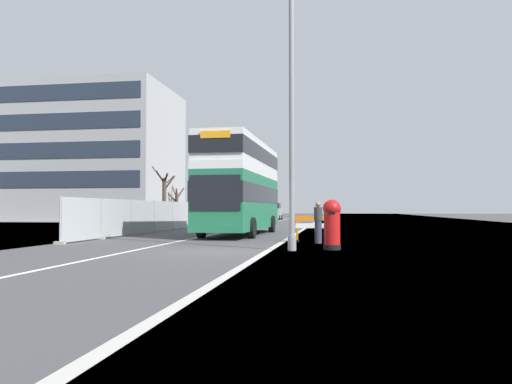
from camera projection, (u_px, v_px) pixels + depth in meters
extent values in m
cube|color=#424244|center=(220.00, 253.00, 16.35)|extent=(140.00, 280.00, 0.10)
cube|color=#B2AFA8|center=(266.00, 252.00, 16.11)|extent=(0.24, 196.00, 0.01)
cube|color=silver|center=(135.00, 250.00, 16.83)|extent=(0.16, 168.00, 0.01)
cube|color=#1E6B47|center=(241.00, 202.00, 27.21)|extent=(2.73, 10.90, 2.85)
cube|color=silver|center=(241.00, 173.00, 27.27)|extent=(2.73, 10.90, 0.40)
cube|color=silver|center=(241.00, 156.00, 27.30)|extent=(2.71, 10.79, 1.44)
cube|color=black|center=(241.00, 194.00, 27.23)|extent=(2.76, 11.00, 0.91)
cube|color=black|center=(241.00, 156.00, 27.30)|extent=(2.75, 10.95, 0.79)
cube|color=black|center=(215.00, 193.00, 21.88)|extent=(2.30, 0.11, 1.57)
cube|color=orange|center=(215.00, 134.00, 21.96)|extent=(1.38, 0.09, 0.32)
cube|color=#1E6B47|center=(241.00, 225.00, 27.17)|extent=(2.76, 11.00, 0.36)
cylinder|color=black|center=(201.00, 228.00, 24.09)|extent=(0.32, 1.01, 1.00)
cylinder|color=black|center=(252.00, 228.00, 23.64)|extent=(0.32, 1.01, 1.00)
cylinder|color=black|center=(231.00, 224.00, 30.33)|extent=(0.32, 1.01, 1.00)
cylinder|color=black|center=(272.00, 224.00, 29.87)|extent=(0.32, 1.01, 1.00)
cylinder|color=gray|center=(292.00, 117.00, 16.84)|extent=(0.18, 0.18, 9.05)
cylinder|color=gray|center=(292.00, 243.00, 16.70)|extent=(0.29, 0.29, 0.50)
cylinder|color=black|center=(332.00, 247.00, 17.11)|extent=(0.60, 0.60, 0.18)
cylinder|color=#B71414|center=(332.00, 226.00, 17.13)|extent=(0.56, 0.56, 1.24)
sphere|color=#B71414|center=(332.00, 208.00, 17.15)|extent=(0.62, 0.62, 0.62)
cube|color=black|center=(332.00, 213.00, 16.86)|extent=(0.22, 0.03, 0.07)
cube|color=orange|center=(313.00, 218.00, 21.30)|extent=(1.53, 0.40, 0.20)
cube|color=white|center=(313.00, 226.00, 21.29)|extent=(1.53, 0.40, 0.20)
cube|color=orange|center=(297.00, 230.00, 21.25)|extent=(0.08, 0.08, 1.01)
cube|color=black|center=(297.00, 241.00, 21.23)|extent=(0.23, 0.46, 0.08)
cube|color=orange|center=(329.00, 230.00, 21.32)|extent=(0.08, 0.08, 1.01)
cube|color=black|center=(329.00, 241.00, 21.30)|extent=(0.23, 0.46, 0.08)
cube|color=#A8AAAD|center=(82.00, 219.00, 21.33)|extent=(0.04, 3.26, 1.84)
cube|color=#A8AAAD|center=(117.00, 218.00, 24.68)|extent=(0.04, 3.26, 1.84)
cube|color=#A8AAAD|center=(143.00, 217.00, 28.04)|extent=(0.04, 3.26, 1.84)
cube|color=#A8AAAD|center=(164.00, 216.00, 31.39)|extent=(0.04, 3.26, 1.84)
cube|color=#A8AAAD|center=(180.00, 215.00, 34.74)|extent=(0.04, 3.26, 1.84)
cube|color=#A8AAAD|center=(194.00, 215.00, 38.10)|extent=(0.04, 3.26, 1.84)
cube|color=#A8AAAD|center=(206.00, 214.00, 41.45)|extent=(0.04, 3.26, 1.84)
cube|color=#A8AAAD|center=(215.00, 214.00, 44.81)|extent=(0.04, 3.26, 1.84)
cylinder|color=#939699|center=(60.00, 220.00, 19.65)|extent=(0.06, 0.06, 1.94)
cube|color=gray|center=(60.00, 243.00, 19.62)|extent=(0.44, 0.20, 0.12)
cylinder|color=#939699|center=(100.00, 218.00, 23.01)|extent=(0.06, 0.06, 1.94)
cube|color=gray|center=(100.00, 238.00, 22.97)|extent=(0.44, 0.20, 0.12)
cylinder|color=#939699|center=(131.00, 217.00, 26.36)|extent=(0.06, 0.06, 1.94)
cube|color=gray|center=(130.00, 234.00, 26.33)|extent=(0.44, 0.20, 0.12)
cylinder|color=#939699|center=(154.00, 216.00, 29.71)|extent=(0.06, 0.06, 1.94)
cube|color=gray|center=(154.00, 231.00, 29.68)|extent=(0.44, 0.20, 0.12)
cylinder|color=#939699|center=(172.00, 215.00, 33.07)|extent=(0.06, 0.06, 1.94)
cube|color=gray|center=(172.00, 229.00, 33.04)|extent=(0.44, 0.20, 0.12)
cylinder|color=#939699|center=(187.00, 215.00, 36.42)|extent=(0.06, 0.06, 1.94)
cube|color=gray|center=(187.00, 227.00, 36.39)|extent=(0.44, 0.20, 0.12)
cylinder|color=#939699|center=(200.00, 214.00, 39.77)|extent=(0.06, 0.06, 1.94)
cube|color=gray|center=(200.00, 226.00, 39.74)|extent=(0.44, 0.20, 0.12)
cylinder|color=#939699|center=(211.00, 214.00, 43.13)|extent=(0.06, 0.06, 1.94)
cube|color=gray|center=(211.00, 224.00, 43.10)|extent=(0.44, 0.20, 0.12)
cylinder|color=#939699|center=(220.00, 214.00, 46.48)|extent=(0.06, 0.06, 1.94)
cube|color=gray|center=(220.00, 223.00, 46.45)|extent=(0.44, 0.20, 0.12)
cube|color=navy|center=(251.00, 215.00, 46.55)|extent=(1.86, 4.23, 1.31)
cube|color=black|center=(251.00, 204.00, 46.58)|extent=(1.71, 2.33, 0.67)
cylinder|color=black|center=(263.00, 220.00, 47.67)|extent=(0.20, 0.60, 0.60)
cylinder|color=black|center=(244.00, 220.00, 47.97)|extent=(0.20, 0.60, 0.60)
cylinder|color=black|center=(259.00, 221.00, 45.09)|extent=(0.20, 0.60, 0.60)
cylinder|color=black|center=(239.00, 221.00, 45.39)|extent=(0.20, 0.60, 0.60)
cube|color=slate|center=(260.00, 214.00, 55.35)|extent=(1.78, 4.55, 1.36)
cube|color=black|center=(260.00, 204.00, 55.39)|extent=(1.64, 2.50, 0.74)
cylinder|color=black|center=(269.00, 219.00, 56.58)|extent=(0.20, 0.60, 0.60)
cylinder|color=black|center=(254.00, 219.00, 56.87)|extent=(0.20, 0.60, 0.60)
cylinder|color=black|center=(266.00, 219.00, 53.80)|extent=(0.20, 0.60, 0.60)
cylinder|color=black|center=(250.00, 219.00, 54.09)|extent=(0.20, 0.60, 0.60)
cube|color=gray|center=(273.00, 213.00, 64.05)|extent=(1.81, 3.92, 1.30)
cube|color=black|center=(273.00, 206.00, 64.08)|extent=(1.67, 2.16, 0.69)
cylinder|color=black|center=(282.00, 217.00, 65.09)|extent=(0.20, 0.60, 0.60)
cylinder|color=black|center=(268.00, 217.00, 65.38)|extent=(0.20, 0.60, 0.60)
cylinder|color=black|center=(279.00, 218.00, 62.69)|extent=(0.20, 0.60, 0.60)
cylinder|color=black|center=(265.00, 218.00, 62.98)|extent=(0.20, 0.60, 0.60)
cylinder|color=#4C3D2D|center=(164.00, 201.00, 48.71)|extent=(0.39, 0.39, 4.46)
cylinder|color=#4C3D2D|center=(169.00, 183.00, 48.63)|extent=(1.22, 0.28, 1.50)
cylinder|color=#4C3D2D|center=(169.00, 181.00, 49.15)|extent=(0.72, 0.98, 0.98)
cylinder|color=#4C3D2D|center=(164.00, 187.00, 49.15)|extent=(0.55, 0.95, 1.22)
cylinder|color=#4C3D2D|center=(158.00, 175.00, 49.01)|extent=(1.47, 0.33, 1.81)
cylinder|color=#4C3D2D|center=(160.00, 177.00, 48.29)|extent=(0.58, 1.21, 1.20)
cylinder|color=#4C3D2D|center=(166.00, 178.00, 48.38)|extent=(0.80, 0.95, 0.94)
cylinder|color=#4C3D2D|center=(177.00, 207.00, 60.05)|extent=(0.41, 0.41, 3.38)
cylinder|color=#4C3D2D|center=(180.00, 193.00, 60.13)|extent=(1.02, 0.39, 1.46)
cylinder|color=#4C3D2D|center=(178.00, 197.00, 60.50)|extent=(0.30, 0.98, 1.17)
cylinder|color=#4C3D2D|center=(174.00, 191.00, 60.66)|extent=(1.22, 1.18, 1.77)
cylinder|color=#4C3D2D|center=(172.00, 197.00, 59.78)|extent=(1.16, 1.04, 1.44)
cylinder|color=#4C3D2D|center=(177.00, 196.00, 59.45)|extent=(0.60, 1.44, 1.76)
cylinder|color=#4C3D2D|center=(223.00, 207.00, 67.49)|extent=(0.41, 0.41, 3.22)
cylinder|color=#4C3D2D|center=(229.00, 200.00, 67.24)|extent=(1.95, 0.48, 1.66)
cylinder|color=#4C3D2D|center=(226.00, 198.00, 67.95)|extent=(0.91, 1.20, 1.76)
cylinder|color=#4C3D2D|center=(222.00, 194.00, 67.91)|extent=(0.78, 0.84, 1.05)
cylinder|color=#4C3D2D|center=(221.00, 202.00, 67.28)|extent=(0.74, 0.78, 1.09)
cylinder|color=#4C3D2D|center=(222.00, 200.00, 66.88)|extent=(0.27, 1.43, 1.47)
cylinder|color=#2D3342|center=(318.00, 232.00, 20.24)|extent=(0.29, 0.29, 0.93)
cylinder|color=#333338|center=(318.00, 214.00, 20.27)|extent=(0.34, 0.34, 0.55)
sphere|color=#937056|center=(318.00, 204.00, 20.28)|extent=(0.22, 0.22, 0.22)
cube|color=#9EA0A3|center=(88.00, 156.00, 61.24)|extent=(20.67, 13.95, 16.01)
cube|color=#232D3D|center=(56.00, 179.00, 54.21)|extent=(19.43, 0.08, 1.79)
cube|color=#232D3D|center=(56.00, 150.00, 54.32)|extent=(19.43, 0.08, 1.79)
cube|color=#232D3D|center=(57.00, 121.00, 54.43)|extent=(19.43, 0.08, 1.79)
cube|color=#232D3D|center=(57.00, 92.00, 54.54)|extent=(19.43, 0.08, 1.79)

